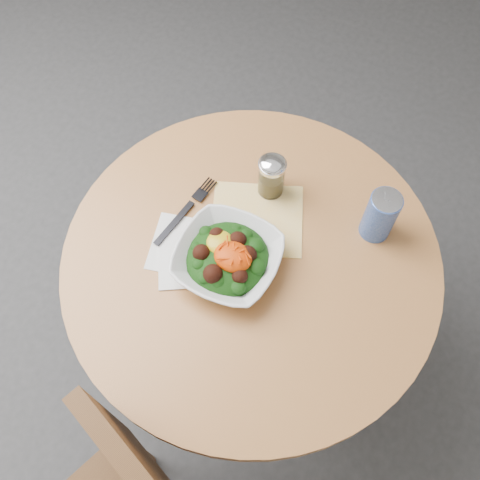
# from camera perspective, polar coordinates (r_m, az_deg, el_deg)

# --- Properties ---
(ground) EXTENTS (6.00, 6.00, 0.00)m
(ground) POSITION_cam_1_polar(r_m,az_deg,el_deg) (1.96, 0.80, -11.48)
(ground) COLOR #303032
(ground) RESTS_ON ground
(table) EXTENTS (0.90, 0.90, 0.75)m
(table) POSITION_cam_1_polar(r_m,az_deg,el_deg) (1.44, 1.07, -5.19)
(table) COLOR black
(table) RESTS_ON ground
(cloth_napkin) EXTENTS (0.28, 0.27, 0.00)m
(cloth_napkin) POSITION_cam_1_polar(r_m,az_deg,el_deg) (1.31, 1.82, 2.29)
(cloth_napkin) COLOR orange
(cloth_napkin) RESTS_ON table
(paper_napkins) EXTENTS (0.23, 0.22, 0.00)m
(paper_napkins) POSITION_cam_1_polar(r_m,az_deg,el_deg) (1.27, -5.56, -1.23)
(paper_napkins) COLOR silver
(paper_napkins) RESTS_ON table
(salad_bowl) EXTENTS (0.24, 0.24, 0.09)m
(salad_bowl) POSITION_cam_1_polar(r_m,az_deg,el_deg) (1.22, -1.31, -1.91)
(salad_bowl) COLOR silver
(salad_bowl) RESTS_ON table
(fork) EXTENTS (0.06, 0.23, 0.00)m
(fork) POSITION_cam_1_polar(r_m,az_deg,el_deg) (1.33, -5.65, 3.33)
(fork) COLOR black
(fork) RESTS_ON table
(spice_shaker) EXTENTS (0.07, 0.07, 0.12)m
(spice_shaker) POSITION_cam_1_polar(r_m,az_deg,el_deg) (1.31, 3.38, 6.82)
(spice_shaker) COLOR silver
(spice_shaker) RESTS_ON table
(beverage_can) EXTENTS (0.07, 0.07, 0.14)m
(beverage_can) POSITION_cam_1_polar(r_m,az_deg,el_deg) (1.28, 14.73, 2.55)
(beverage_can) COLOR navy
(beverage_can) RESTS_ON table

